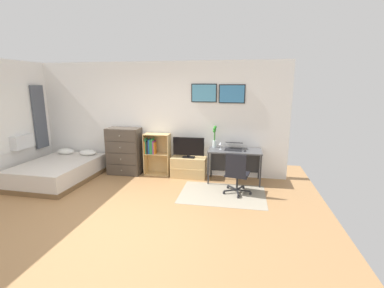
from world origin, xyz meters
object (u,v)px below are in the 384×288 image
at_px(television, 188,148).
at_px(bamboo_vase, 215,136).
at_px(computer_mouse, 245,151).
at_px(dresser, 124,151).
at_px(office_chair, 237,173).
at_px(wine_glass, 221,144).
at_px(bed, 59,171).
at_px(tv_stand, 189,167).
at_px(desk, 235,155).
at_px(laptop, 234,146).
at_px(bookshelf, 155,152).

xyz_separation_m(television, bamboo_vase, (0.60, 0.10, 0.27)).
relative_size(television, computer_mouse, 7.09).
height_order(dresser, office_chair, dresser).
bearing_deg(dresser, television, -0.25).
bearing_deg(dresser, office_chair, -17.12).
bearing_deg(wine_glass, television, 172.12).
bearing_deg(bed, office_chair, 0.17).
relative_size(bed, tv_stand, 2.40).
xyz_separation_m(desk, computer_mouse, (0.21, -0.16, 0.15)).
bearing_deg(computer_mouse, desk, 142.16).
relative_size(dresser, wine_glass, 6.33).
distance_m(laptop, computer_mouse, 0.29).
relative_size(bookshelf, tv_stand, 1.24).
height_order(bed, wine_glass, wine_glass).
height_order(bed, tv_stand, bed).
relative_size(bed, office_chair, 2.29).
xyz_separation_m(bookshelf, office_chair, (1.98, -0.91, -0.12)).
relative_size(bed, desk, 1.67).
relative_size(tv_stand, laptop, 1.88).
height_order(dresser, bamboo_vase, bamboo_vase).
height_order(office_chair, laptop, laptop).
height_order(tv_stand, computer_mouse, computer_mouse).
height_order(tv_stand, desk, desk).
bearing_deg(computer_mouse, bamboo_vase, 158.87).
bearing_deg(bamboo_vase, desk, -12.10).
distance_m(office_chair, computer_mouse, 0.75).
bearing_deg(laptop, desk, 33.02).
bearing_deg(dresser, bamboo_vase, 2.37).
xyz_separation_m(desk, office_chair, (0.06, -0.83, -0.15)).
bearing_deg(bed, television, 15.98).
xyz_separation_m(television, laptop, (1.04, -0.02, 0.08)).
height_order(bed, computer_mouse, computer_mouse).
distance_m(bookshelf, computer_mouse, 2.15).
relative_size(tv_stand, office_chair, 0.95).
bearing_deg(desk, dresser, 179.75).
bearing_deg(television, wine_glass, -7.88).
distance_m(bed, office_chair, 4.03).
xyz_separation_m(tv_stand, laptop, (1.04, -0.04, 0.56)).
bearing_deg(bamboo_vase, computer_mouse, -21.13).
bearing_deg(bamboo_vase, bed, -166.39).
height_order(tv_stand, laptop, laptop).
relative_size(desk, laptop, 2.70).
relative_size(desk, bamboo_vase, 2.33).
bearing_deg(desk, television, 179.76).
bearing_deg(desk, tv_stand, 178.58).
relative_size(office_chair, wine_glass, 4.78).
xyz_separation_m(dresser, tv_stand, (1.61, 0.02, -0.33)).
distance_m(office_chair, laptop, 0.89).
bearing_deg(office_chair, tv_stand, 153.59).
bearing_deg(laptop, bookshelf, -179.55).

